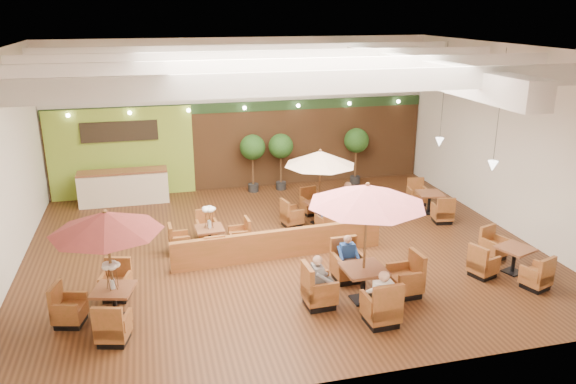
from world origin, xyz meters
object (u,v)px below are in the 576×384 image
object	(u,v)px
table_3	(210,236)
diner_4	(346,198)
service_counter	(124,187)
diner_3	(328,210)
diner_0	(382,292)
booth_divider	(280,244)
diner_2	(320,276)
table_1	(366,223)
table_4	(505,262)
topiary_1	(281,148)
diner_1	(348,253)
topiary_2	(356,143)
table_2	(320,173)
table_0	(105,242)
table_5	(429,203)
topiary_0	(253,149)

from	to	relation	value
table_3	diner_4	size ratio (longest dim) A/B	2.70
service_counter	diner_3	world-z (taller)	diner_3
table_3	diner_0	xyz separation A→B (m)	(3.10, -4.80, 0.36)
booth_divider	diner_2	xyz separation A→B (m)	(0.28, -2.74, 0.35)
table_1	table_4	size ratio (longest dim) A/B	1.15
booth_divider	topiary_1	xyz separation A→B (m)	(1.46, 5.90, 1.17)
diner_1	table_3	bearing A→B (deg)	-40.32
topiary_2	diner_1	world-z (taller)	topiary_2
diner_2	diner_1	bearing A→B (deg)	137.28
topiary_2	diner_4	xyz separation A→B (m)	(-1.72, -3.71, -0.85)
service_counter	table_3	size ratio (longest dim) A/B	1.33
table_4	diner_2	xyz separation A→B (m)	(-5.08, -0.40, 0.43)
table_2	diner_0	bearing A→B (deg)	-106.00
service_counter	topiary_1	world-z (taller)	topiary_1
diner_1	diner_4	world-z (taller)	diner_4
table_0	table_1	bearing A→B (deg)	9.02
booth_divider	table_3	bearing A→B (deg)	146.88
table_1	diner_2	bearing A→B (deg)	177.41
table_3	table_5	size ratio (longest dim) A/B	0.92
service_counter	diner_4	size ratio (longest dim) A/B	3.58
table_2	topiary_0	world-z (taller)	table_2
diner_4	table_0	bearing A→B (deg)	111.50
booth_divider	table_2	xyz separation A→B (m)	(1.80, 2.19, 1.26)
table_4	topiary_0	xyz separation A→B (m)	(-4.95, 8.23, 1.27)
booth_divider	topiary_1	bearing A→B (deg)	72.57
topiary_0	diner_4	world-z (taller)	topiary_0
diner_3	table_2	bearing A→B (deg)	74.93
booth_divider	table_3	world-z (taller)	table_3
table_5	diner_0	bearing A→B (deg)	-116.35
table_4	topiary_1	size ratio (longest dim) A/B	1.18
topiary_0	diner_4	size ratio (longest dim) A/B	2.56
service_counter	table_1	bearing A→B (deg)	-56.80
table_1	diner_2	xyz separation A→B (m)	(-1.06, 0.00, -1.18)
table_2	table_0	bearing A→B (deg)	-155.81
table_2	diner_0	xyz separation A→B (m)	(-0.46, -5.99, -0.90)
table_2	topiary_1	world-z (taller)	table_2
topiary_2	diner_3	xyz separation A→B (m)	(-2.61, -4.59, -0.85)
table_3	table_5	bearing A→B (deg)	6.74
booth_divider	table_4	size ratio (longest dim) A/B	2.34
diner_1	diner_3	bearing A→B (deg)	-98.25
service_counter	table_5	world-z (taller)	service_counter
topiary_2	table_2	bearing A→B (deg)	-125.10
table_5	topiary_1	size ratio (longest dim) A/B	1.16
table_3	diner_4	bearing A→B (deg)	12.39
booth_divider	table_1	xyz separation A→B (m)	(1.33, -2.74, 1.53)
booth_divider	table_1	bearing A→B (deg)	-67.59
table_4	diner_1	distance (m)	4.09
service_counter	topiary_1	size ratio (longest dim) A/B	1.42
table_0	topiary_1	xyz separation A→B (m)	(5.72, 8.07, -0.25)
table_5	diner_3	distance (m)	3.95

